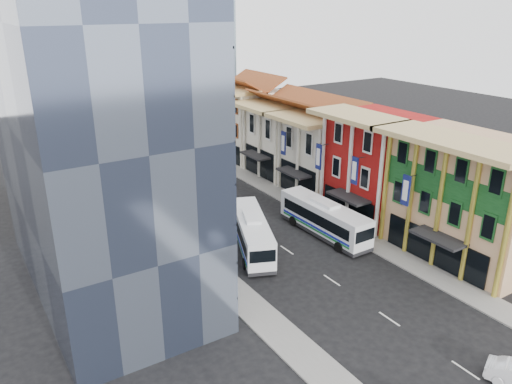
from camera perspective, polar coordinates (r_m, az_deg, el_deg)
ground at (r=41.80m, az=16.02°, el=-14.44°), size 200.00×200.00×0.00m
sidewalk_right at (r=60.90m, az=6.21°, el=-2.00°), size 3.00×90.00×0.15m
sidewalk_left at (r=52.86m, az=-8.51°, el=-5.82°), size 3.00×90.00×0.15m
shophouse_tan at (r=51.88m, az=23.07°, el=-0.72°), size 8.00×14.00×12.00m
shophouse_red at (r=58.94m, az=13.67°, el=2.87°), size 8.00×10.00×12.00m
shophouse_cream_near at (r=65.84m, az=7.73°, el=4.25°), size 8.00×9.00×10.00m
shophouse_cream_mid at (r=72.67m, az=3.18°, el=5.99°), size 8.00×9.00×10.00m
shophouse_cream_far at (r=81.07m, az=-1.14°, el=7.94°), size 8.00×12.00×11.00m
office_tower at (r=42.68m, az=-18.43°, el=8.18°), size 12.00×26.00×30.00m
office_block_far at (r=66.65m, az=-21.94°, el=4.90°), size 10.00×18.00×14.00m
bus_left_near at (r=50.46m, az=-0.48°, el=-4.61°), size 7.09×12.03×3.81m
bus_left_far at (r=60.46m, az=-5.65°, el=-0.67°), size 4.07×9.76×3.05m
bus_right at (r=54.06m, az=7.81°, el=-2.95°), size 3.01×12.27×3.92m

